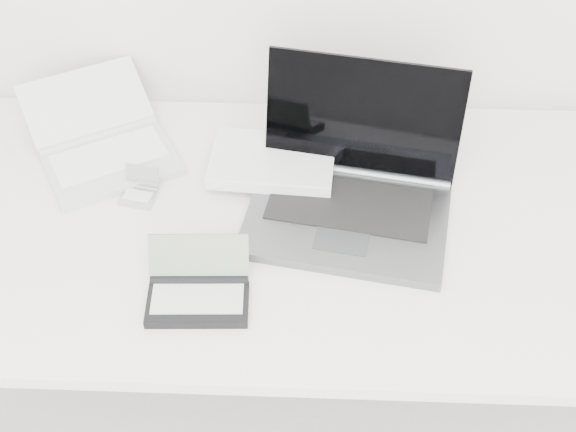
{
  "coord_description": "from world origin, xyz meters",
  "views": [
    {
      "loc": [
        0.01,
        0.39,
        1.93
      ],
      "look_at": [
        -0.03,
        1.51,
        0.79
      ],
      "focal_mm": 50.0,
      "sensor_mm": 36.0,
      "label": 1
    }
  ],
  "objects_px": {
    "laptop_large": "(330,182)",
    "palmtop_charcoal": "(198,291)",
    "desk": "(303,238)",
    "netbook_open_white": "(104,146)"
  },
  "relations": [
    {
      "from": "netbook_open_white",
      "to": "palmtop_charcoal",
      "type": "relative_size",
      "value": 2.22
    },
    {
      "from": "laptop_large",
      "to": "desk",
      "type": "bearing_deg",
      "value": -115.35
    },
    {
      "from": "desk",
      "to": "laptop_large",
      "type": "height_order",
      "value": "laptop_large"
    },
    {
      "from": "laptop_large",
      "to": "palmtop_charcoal",
      "type": "relative_size",
      "value": 2.73
    },
    {
      "from": "desk",
      "to": "netbook_open_white",
      "type": "height_order",
      "value": "netbook_open_white"
    },
    {
      "from": "laptop_large",
      "to": "netbook_open_white",
      "type": "distance_m",
      "value": 0.52
    },
    {
      "from": "desk",
      "to": "netbook_open_white",
      "type": "relative_size",
      "value": 3.64
    },
    {
      "from": "desk",
      "to": "laptop_large",
      "type": "xyz_separation_m",
      "value": [
        0.05,
        0.08,
        0.09
      ]
    },
    {
      "from": "desk",
      "to": "palmtop_charcoal",
      "type": "bearing_deg",
      "value": -133.11
    },
    {
      "from": "laptop_large",
      "to": "netbook_open_white",
      "type": "xyz_separation_m",
      "value": [
        -0.51,
        0.12,
        -0.02
      ]
    }
  ]
}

